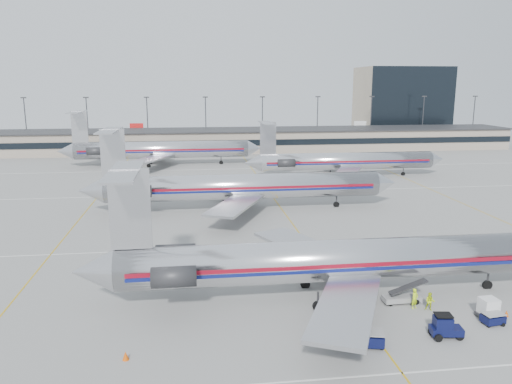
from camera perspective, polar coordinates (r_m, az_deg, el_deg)
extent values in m
plane|color=gray|center=(52.28, 8.41, -9.29)|extent=(260.00, 260.00, 0.00)
cube|color=silver|center=(61.37, 5.88, -5.92)|extent=(160.00, 0.15, 0.02)
cube|color=gray|center=(146.25, -2.00, 5.92)|extent=(160.00, 16.00, 6.00)
cube|color=black|center=(138.21, -1.69, 5.64)|extent=(160.00, 0.20, 1.60)
cube|color=#2D2D30|center=(145.94, -2.01, 7.13)|extent=(162.00, 17.00, 0.30)
cylinder|color=#38383D|center=(166.60, -24.81, 7.14)|extent=(0.30, 0.30, 15.00)
cube|color=#2D2D30|center=(166.25, -25.05, 9.74)|extent=(1.60, 0.40, 0.35)
cylinder|color=#38383D|center=(162.19, -18.69, 7.51)|extent=(0.30, 0.30, 15.00)
cube|color=#2D2D30|center=(161.82, -18.87, 10.19)|extent=(1.60, 0.40, 0.35)
cylinder|color=#38383D|center=(159.69, -12.29, 7.81)|extent=(0.30, 0.30, 15.00)
cube|color=#2D2D30|center=(159.32, -12.41, 10.53)|extent=(1.60, 0.40, 0.35)
cylinder|color=#38383D|center=(159.20, -5.76, 8.01)|extent=(0.30, 0.30, 15.00)
cube|color=#2D2D30|center=(158.83, -5.82, 10.74)|extent=(1.60, 0.40, 0.35)
cylinder|color=#38383D|center=(160.74, 0.73, 8.11)|extent=(0.30, 0.30, 15.00)
cube|color=#2D2D30|center=(160.38, 0.74, 10.82)|extent=(1.60, 0.40, 0.35)
cylinder|color=#38383D|center=(164.25, 7.02, 8.11)|extent=(0.30, 0.30, 15.00)
cube|color=#2D2D30|center=(163.89, 7.09, 10.76)|extent=(1.60, 0.40, 0.35)
cylinder|color=#38383D|center=(169.61, 12.98, 8.02)|extent=(0.30, 0.30, 15.00)
cube|color=#2D2D30|center=(169.26, 13.11, 10.58)|extent=(1.60, 0.40, 0.35)
cylinder|color=#38383D|center=(176.65, 18.52, 7.86)|extent=(0.30, 0.30, 15.00)
cube|color=#2D2D30|center=(176.31, 18.69, 10.32)|extent=(1.60, 0.40, 0.35)
cylinder|color=#38383D|center=(185.17, 23.59, 7.65)|extent=(0.30, 0.30, 15.00)
cube|color=#2D2D30|center=(184.85, 23.79, 9.99)|extent=(1.60, 0.40, 0.35)
cube|color=tan|center=(190.51, 16.25, 9.78)|extent=(30.00, 20.00, 25.00)
cylinder|color=silver|center=(46.10, 10.11, -7.65)|extent=(40.41, 3.74, 3.74)
cone|color=#B7B7BC|center=(44.92, -18.13, -8.63)|extent=(3.64, 3.74, 3.74)
cube|color=maroon|center=(44.38, 10.84, -8.27)|extent=(38.39, 0.05, 0.35)
cube|color=navy|center=(44.52, 10.82, -8.76)|extent=(38.39, 0.05, 0.28)
cube|color=#B7B7BC|center=(52.36, 5.63, -6.24)|extent=(9.40, 13.69, 0.32)
cube|color=#B7B7BC|center=(39.67, 10.31, -12.62)|extent=(9.40, 13.69, 0.32)
cube|color=#B7B7BC|center=(42.84, -14.21, -1.96)|extent=(3.43, 0.25, 6.87)
cube|color=#B7B7BC|center=(42.23, -14.85, 2.29)|extent=(2.42, 10.61, 0.18)
cylinder|color=#2D2D30|center=(46.74, -9.15, -6.95)|extent=(3.64, 1.72, 1.72)
cylinder|color=#2D2D30|center=(41.34, -9.37, -9.55)|extent=(3.64, 1.72, 1.72)
cylinder|color=#2D2D30|center=(52.89, 24.97, -9.13)|extent=(0.20, 0.20, 1.67)
cylinder|color=#2D2D30|center=(44.16, 7.09, -12.25)|extent=(0.20, 0.20, 1.67)
cylinder|color=#2D2D30|center=(48.48, 5.65, -9.92)|extent=(0.20, 0.20, 1.67)
cylinder|color=black|center=(53.06, 24.92, -9.61)|extent=(0.91, 0.30, 0.91)
cylinder|color=silver|center=(76.53, -1.32, 0.62)|extent=(41.82, 3.87, 3.87)
cone|color=silver|center=(82.00, 14.57, 1.01)|extent=(3.35, 3.87, 3.87)
cone|color=#B7B7BC|center=(77.56, -18.31, 0.15)|extent=(3.76, 3.87, 3.87)
cube|color=maroon|center=(74.60, -1.16, 0.44)|extent=(39.73, 0.05, 0.37)
cube|color=navy|center=(74.69, -1.16, 0.12)|extent=(39.73, 0.05, 0.29)
cube|color=#B7B7BC|center=(83.70, -3.28, 0.88)|extent=(9.72, 14.18, 0.33)
cube|color=#B7B7BC|center=(69.45, -2.39, -1.48)|extent=(9.72, 14.18, 0.33)
cube|color=#B7B7BC|center=(76.06, -16.03, 4.27)|extent=(3.56, 0.26, 7.11)
cube|color=#B7B7BC|center=(75.75, -16.42, 6.76)|extent=(2.51, 10.98, 0.19)
cylinder|color=#2D2D30|center=(79.36, -12.89, 0.96)|extent=(3.76, 1.78, 1.78)
cylinder|color=#2D2D30|center=(73.55, -13.31, 0.06)|extent=(3.76, 1.78, 1.78)
cylinder|color=#2D2D30|center=(79.98, 9.18, -1.08)|extent=(0.21, 0.21, 1.73)
cylinder|color=#2D2D30|center=(74.45, -3.51, -1.94)|extent=(0.21, 0.21, 1.73)
cylinder|color=#2D2D30|center=(79.32, -3.76, -1.06)|extent=(0.21, 0.21, 1.73)
cylinder|color=black|center=(80.09, 9.16, -1.43)|extent=(0.94, 0.31, 0.94)
cylinder|color=silver|center=(105.90, 10.38, 3.50)|extent=(36.35, 3.54, 3.54)
cone|color=silver|center=(113.45, 19.92, 3.54)|extent=(3.06, 3.54, 3.54)
cone|color=#B7B7BC|center=(101.65, -0.39, 3.34)|extent=(3.44, 3.54, 3.54)
cube|color=maroon|center=(104.21, 10.68, 3.43)|extent=(34.53, 0.05, 0.33)
cube|color=navy|center=(104.27, 10.67, 3.22)|extent=(34.53, 0.05, 0.27)
cube|color=#B7B7BC|center=(111.83, 8.39, 3.53)|extent=(8.90, 12.97, 0.31)
cube|color=#B7B7BC|center=(99.18, 10.47, 2.35)|extent=(8.90, 12.97, 0.31)
cube|color=#B7B7BC|center=(101.42, 1.39, 6.18)|extent=(3.25, 0.24, 6.50)
cube|color=#B7B7BC|center=(101.10, 1.23, 7.90)|extent=(2.30, 10.04, 0.17)
cylinder|color=#2D2D30|center=(105.24, 2.95, 3.79)|extent=(3.44, 1.63, 1.63)
cylinder|color=#2D2D30|center=(99.94, 3.51, 3.33)|extent=(3.44, 1.63, 1.63)
cylinder|color=#2D2D30|center=(110.71, 16.48, 2.23)|extent=(0.19, 0.19, 1.58)
cylinder|color=#2D2D30|center=(103.31, 9.19, 1.89)|extent=(0.19, 0.19, 1.58)
cylinder|color=#2D2D30|center=(107.65, 8.50, 2.33)|extent=(0.19, 0.19, 1.58)
cylinder|color=black|center=(110.79, 16.46, 2.00)|extent=(0.86, 0.29, 0.86)
cylinder|color=silver|center=(121.30, -10.63, 4.77)|extent=(40.68, 3.96, 3.96)
cone|color=silver|center=(122.06, -0.20, 5.03)|extent=(3.43, 3.96, 3.96)
cone|color=#B7B7BC|center=(124.56, -20.93, 4.37)|extent=(3.85, 3.96, 3.96)
cube|color=maroon|center=(119.31, -10.68, 4.73)|extent=(38.65, 0.05, 0.37)
cube|color=navy|center=(119.37, -10.67, 4.52)|extent=(38.65, 0.05, 0.30)
cube|color=#B7B7BC|center=(128.99, -11.39, 4.70)|extent=(9.96, 14.51, 0.34)
cube|color=#B7B7BC|center=(114.18, -11.87, 3.72)|extent=(9.96, 14.51, 0.34)
cube|color=#B7B7BC|center=(123.22, -19.52, 7.03)|extent=(3.64, 0.27, 7.28)
cube|color=#B7B7BC|center=(123.06, -19.78, 8.60)|extent=(2.57, 11.24, 0.19)
cylinder|color=#2D2D30|center=(126.01, -17.40, 4.84)|extent=(3.85, 1.82, 1.82)
cylinder|color=#2D2D30|center=(120.05, -17.89, 4.47)|extent=(3.85, 1.82, 1.82)
cylinder|color=#2D2D30|center=(121.71, -4.01, 3.61)|extent=(0.21, 0.21, 1.77)
cylinder|color=#2D2D30|center=(119.39, -12.18, 3.20)|extent=(0.21, 0.21, 1.77)
cylinder|color=#2D2D30|center=(124.45, -11.99, 3.57)|extent=(0.21, 0.21, 1.77)
cylinder|color=black|center=(121.79, -4.00, 3.38)|extent=(0.96, 0.32, 0.96)
cube|color=#090D32|center=(39.66, 10.76, -15.83)|extent=(2.28, 1.29, 0.50)
cube|color=#090D32|center=(39.30, 10.37, -15.11)|extent=(1.28, 1.10, 0.90)
cube|color=black|center=(39.03, 10.40, -14.33)|extent=(1.23, 1.05, 0.08)
cylinder|color=black|center=(40.44, 11.63, -15.72)|extent=(0.56, 0.18, 0.56)
cylinder|color=black|center=(39.62, 12.12, -16.37)|extent=(0.56, 0.18, 0.56)
cylinder|color=black|center=(39.99, 9.39, -15.97)|extent=(0.56, 0.18, 0.56)
cylinder|color=black|center=(39.15, 9.82, -16.64)|extent=(0.56, 0.18, 0.56)
cube|color=#090D32|center=(42.24, 20.91, -14.56)|extent=(2.53, 1.51, 0.54)
cube|color=#090D32|center=(41.81, 20.57, -13.82)|extent=(1.44, 1.26, 0.98)
cube|color=black|center=(41.54, 20.64, -13.01)|extent=(1.38, 1.19, 0.09)
cylinder|color=black|center=(43.19, 21.58, -14.44)|extent=(0.61, 0.20, 0.61)
cylinder|color=black|center=(42.35, 22.31, -15.05)|extent=(0.61, 0.20, 0.61)
cylinder|color=black|center=(42.42, 19.45, -14.77)|extent=(0.61, 0.20, 0.61)
cylinder|color=black|center=(41.56, 20.14, -15.41)|extent=(0.61, 0.20, 0.61)
cube|color=#090D32|center=(39.38, 12.78, -16.04)|extent=(2.39, 1.88, 0.78)
cube|color=gray|center=(39.13, 12.82, -15.32)|extent=(2.39, 1.88, 0.07)
cylinder|color=black|center=(40.33, 13.52, -16.02)|extent=(0.40, 0.16, 0.40)
cylinder|color=black|center=(39.34, 14.18, -16.83)|extent=(0.40, 0.16, 0.40)
cylinder|color=black|center=(39.84, 11.34, -16.29)|extent=(0.40, 0.16, 0.40)
cylinder|color=black|center=(38.83, 11.94, -17.12)|extent=(0.40, 0.16, 0.40)
cube|color=#090D32|center=(45.84, 25.45, -12.94)|extent=(1.82, 1.36, 0.62)
cube|color=gray|center=(45.66, 25.50, -12.44)|extent=(1.82, 1.36, 0.05)
cylinder|color=black|center=(46.66, 25.74, -12.96)|extent=(0.32, 0.12, 0.32)
cylinder|color=black|center=(45.93, 26.41, -13.43)|extent=(0.32, 0.12, 0.32)
cylinder|color=black|center=(46.02, 24.41, -13.19)|extent=(0.32, 0.12, 0.32)
cylinder|color=black|center=(45.29, 25.07, -13.67)|extent=(0.32, 0.12, 0.32)
cube|color=#2D2D30|center=(46.96, 24.95, -12.64)|extent=(1.72, 1.48, 0.27)
cube|color=silver|center=(46.64, 25.04, -11.73)|extent=(1.45, 1.37, 1.35)
cylinder|color=black|center=(47.74, 25.25, -12.41)|extent=(0.22, 0.11, 0.22)
cylinder|color=black|center=(46.93, 25.96, -12.91)|extent=(0.22, 0.11, 0.22)
cylinder|color=black|center=(47.10, 23.92, -12.62)|extent=(0.22, 0.11, 0.22)
cylinder|color=black|center=(46.28, 24.62, -13.14)|extent=(0.22, 0.11, 0.22)
cube|color=gray|center=(47.14, 16.29, -11.59)|extent=(3.38, 1.31, 0.46)
cube|color=#2D2D30|center=(46.95, 17.00, -10.32)|extent=(3.42, 0.94, 1.20)
cylinder|color=black|center=(48.11, 17.37, -11.40)|extent=(0.46, 0.15, 0.46)
cylinder|color=black|center=(47.27, 17.90, -11.88)|extent=(0.46, 0.15, 0.46)
cylinder|color=black|center=(47.19, 14.65, -11.71)|extent=(0.46, 0.15, 0.46)
cylinder|color=black|center=(46.33, 15.13, -12.20)|extent=(0.46, 0.15, 0.46)
imported|color=#C1EE16|center=(46.22, 17.69, -11.53)|extent=(0.78, 0.67, 1.80)
imported|color=#C1DE14|center=(46.27, 19.26, -11.74)|extent=(0.99, 0.93, 1.61)
cone|color=#D44B07|center=(47.87, 26.71, -12.28)|extent=(0.45, 0.45, 0.52)
cone|color=#D44B07|center=(38.14, -14.68, -17.65)|extent=(0.52, 0.52, 0.64)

